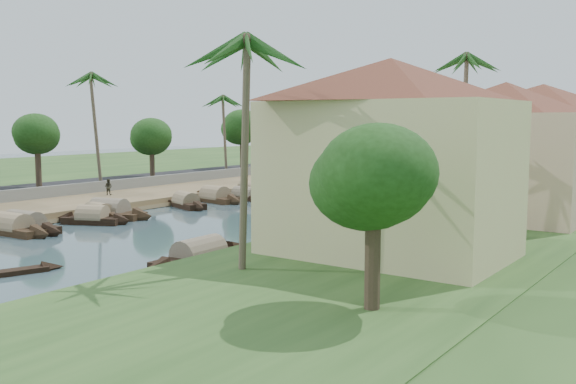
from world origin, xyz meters
The scene contains 43 objects.
ground centered at (0.00, 0.00, 0.00)m, with size 220.00×220.00×0.00m, color #374C53.
left_bank centered at (-16.00, 20.00, 0.40)m, with size 10.00×180.00×0.80m, color brown.
right_bank centered at (19.00, 20.00, 0.60)m, with size 16.00×180.00×1.20m, color #26451B.
road centered at (-24.50, 20.00, 0.70)m, with size 8.00×180.00×1.40m, color black.
retaining_wall centered at (-20.20, 20.00, 1.35)m, with size 0.40×180.00×1.10m, color slate.
far_left_fill centered at (-51.00, 20.00, 0.68)m, with size 45.00×220.00×1.35m, color #26451B.
treeline centered at (0.00, 100.00, 4.00)m, with size 120.00×14.00×8.00m.
bridge centered at (0.00, 72.00, 1.72)m, with size 28.00×4.00×2.40m.
building_near centered at (18.99, -2.00, 6.38)m, with size 14.85×14.85×10.20m.
building_mid centered at (19.99, 14.00, 6.13)m, with size 14.11×14.11×9.70m.
building_far centered at (18.99, 28.00, 6.38)m, with size 15.59×15.59×10.20m.
sampan_2 centered at (-8.96, -6.48, 0.42)m, with size 8.67×2.29×2.26m.
sampan_3 centered at (-9.04, -5.45, 0.42)m, with size 8.70×2.30×2.31m.
sampan_4 centered at (-9.34, 1.46, 0.41)m, with size 7.06×2.49×2.00m.
sampan_5 centered at (-7.95, -0.14, 0.41)m, with size 6.67×4.22×2.13m.
sampan_6 centered at (-9.25, 2.53, 0.42)m, with size 8.77×4.20×2.52m.
sampan_7 centered at (-8.76, 11.10, 0.41)m, with size 7.77×4.20×2.07m.
sampan_8 centered at (-9.20, 15.70, 0.42)m, with size 8.04×2.95×2.41m.
sampan_9 centered at (-7.70, 18.61, 0.41)m, with size 7.45×1.90×1.91m.
sampan_10 centered at (-9.28, 21.58, 0.42)m, with size 8.29×3.07×2.24m.
sampan_11 centered at (-8.61, 24.44, 0.41)m, with size 7.58×2.11×2.17m.
sampan_12 centered at (-8.37, 27.44, 0.40)m, with size 7.76×3.11×1.87m.
sampan_13 centered at (-9.20, 31.11, 0.42)m, with size 8.72×2.93×2.33m.
sampan_14 centered at (8.73, -5.53, 0.41)m, with size 2.09×9.05×2.18m.
sampan_15 centered at (9.39, 7.34, 0.40)m, with size 3.79×6.65×1.84m.
sampan_16 centered at (9.74, 21.52, 0.41)m, with size 3.80×8.00×1.97m.
canoe_0 centered at (2.31, -14.00, 0.10)m, with size 2.99×6.71×0.90m.
canoe_1 centered at (-8.51, 1.04, 0.10)m, with size 4.98×1.36×0.80m.
canoe_2 centered at (-7.44, 23.90, 0.10)m, with size 4.79×2.72×0.72m.
palm_0 centered at (15.00, -9.08, 11.63)m, with size 3.20×3.20×12.25m.
palm_1 centered at (16.00, 5.48, 10.46)m, with size 3.20×3.20×11.02m.
palm_2 centered at (15.00, 19.26, 13.06)m, with size 3.20×3.20×13.74m.
palm_3 centered at (16.00, 38.22, 10.65)m, with size 3.20×3.20×11.23m.
palm_5 centered at (-24.00, 13.07, 12.82)m, with size 3.20×3.20×13.27m.
palm_6 centered at (-22.00, 31.97, 10.94)m, with size 3.20×3.20×11.32m.
palm_7 centered at (14.00, 55.92, 10.14)m, with size 3.20×3.20×10.70m.
palm_8 centered at (-20.50, 58.71, 11.04)m, with size 3.20×3.20×11.43m.
tree_2 centered at (-24.00, 5.65, 6.68)m, with size 4.47×4.47×7.23m.
tree_3 centered at (-24.00, 20.89, 6.11)m, with size 4.89×4.89×6.79m.
tree_4 centered at (-24.00, 37.76, 7.07)m, with size 5.51×5.51×8.01m.
tree_5 centered at (-24.00, 52.62, 6.37)m, with size 5.01×5.01×7.10m.
tree_7 centered at (23.00, -11.18, 6.04)m, with size 4.35×4.35×6.72m.
person_far centered at (-17.27, 8.92, 1.59)m, with size 0.77×0.60×1.59m, color #2F2E21.
Camera 1 is at (34.11, -32.09, 8.29)m, focal length 40.00 mm.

